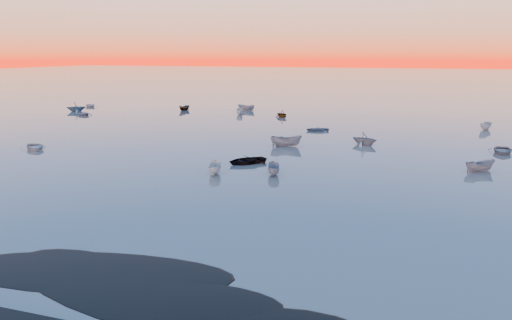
% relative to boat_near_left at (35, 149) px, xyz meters
% --- Properties ---
extents(ground, '(600.00, 600.00, 0.00)m').
position_rel_boat_near_left_xyz_m(ground, '(31.31, 69.10, 0.00)').
color(ground, '#6D635B').
rests_on(ground, ground).
extents(mud_lobes, '(140.00, 6.00, 0.07)m').
position_rel_boat_near_left_xyz_m(mud_lobes, '(31.31, -31.90, 0.01)').
color(mud_lobes, black).
rests_on(mud_lobes, ground).
extents(moored_fleet, '(124.00, 58.00, 1.20)m').
position_rel_boat_near_left_xyz_m(moored_fleet, '(31.31, 22.10, 0.00)').
color(moored_fleet, beige).
rests_on(moored_fleet, ground).
extents(boat_near_left, '(4.10, 4.51, 1.08)m').
position_rel_boat_near_left_xyz_m(boat_near_left, '(0.00, 0.00, 0.00)').
color(boat_near_left, beige).
rests_on(boat_near_left, ground).
extents(boat_near_center, '(3.12, 3.75, 1.21)m').
position_rel_boat_near_left_xyz_m(boat_near_center, '(53.65, 5.02, 0.00)').
color(boat_near_center, gray).
rests_on(boat_near_center, ground).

